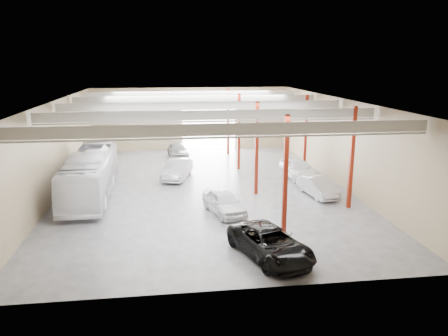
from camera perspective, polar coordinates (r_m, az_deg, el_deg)
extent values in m
cube|color=#48484D|center=(34.82, -2.64, -2.66)|extent=(22.00, 32.00, 0.01)
cube|color=beige|center=(33.52, -2.77, 8.89)|extent=(22.00, 32.00, 0.12)
cube|color=#7E6A4F|center=(49.76, -4.32, 6.41)|extent=(22.00, 0.12, 7.00)
cube|color=#7E6A4F|center=(18.62, 1.61, -6.14)|extent=(22.00, 0.12, 7.00)
cube|color=#7E6A4F|center=(34.84, -21.05, 2.36)|extent=(0.12, 32.00, 7.00)
cube|color=#7E6A4F|center=(36.59, 14.75, 3.34)|extent=(0.12, 32.00, 7.00)
cube|color=white|center=(49.91, -1.99, 5.30)|extent=(6.00, 0.20, 5.00)
cube|color=maroon|center=(25.02, 8.02, -1.05)|extent=(0.25, 0.25, 7.00)
cube|color=maroon|center=(32.59, 4.28, 2.52)|extent=(0.25, 0.25, 7.00)
cube|color=maroon|center=(40.33, 1.95, 4.72)|extent=(0.25, 0.25, 7.00)
cube|color=maroon|center=(47.18, 0.54, 6.05)|extent=(0.25, 0.25, 7.00)
cube|color=maroon|center=(30.60, 16.35, 1.25)|extent=(0.25, 0.25, 7.00)
cube|color=maroon|center=(39.77, 10.58, 4.36)|extent=(0.25, 0.25, 7.00)
cube|color=#B7B8B2|center=(21.71, -0.03, 5.06)|extent=(21.60, 0.15, 0.60)
cube|color=#B7B8B2|center=(21.78, -0.03, 4.02)|extent=(21.60, 0.10, 0.10)
cube|color=#B7B8B2|center=(27.62, -1.69, 6.92)|extent=(21.60, 0.15, 0.60)
cube|color=#B7B8B2|center=(27.67, -1.68, 6.10)|extent=(21.60, 0.10, 0.10)
cube|color=#B7B8B2|center=(33.56, -2.76, 8.13)|extent=(21.60, 0.15, 0.60)
cube|color=#B7B8B2|center=(33.60, -2.76, 7.45)|extent=(21.60, 0.10, 0.10)
cube|color=#B7B8B2|center=(39.51, -3.52, 8.97)|extent=(21.60, 0.15, 0.60)
cube|color=#B7B8B2|center=(39.55, -3.51, 8.39)|extent=(21.60, 0.10, 0.10)
cube|color=#B7B8B2|center=(45.48, -4.09, 9.59)|extent=(21.60, 0.15, 0.60)
cube|color=#B7B8B2|center=(45.51, -4.08, 9.09)|extent=(21.60, 0.10, 0.10)
imported|color=white|center=(33.70, -17.06, -0.87)|extent=(2.99, 12.07, 3.35)
imported|color=black|center=(22.79, 6.06, -9.75)|extent=(4.21, 6.12, 1.55)
imported|color=white|center=(28.98, 0.01, -4.48)|extent=(2.92, 4.80, 1.53)
imported|color=#B8B9BE|center=(37.73, -6.13, -0.14)|extent=(3.04, 5.28, 1.64)
imported|color=slate|center=(46.21, -6.06, 2.26)|extent=(2.31, 4.86, 1.37)
imported|color=#B9BABE|center=(33.42, 12.17, -2.41)|extent=(2.13, 4.47, 1.41)
imported|color=white|center=(38.15, 9.58, -0.07)|extent=(2.39, 5.10, 1.69)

